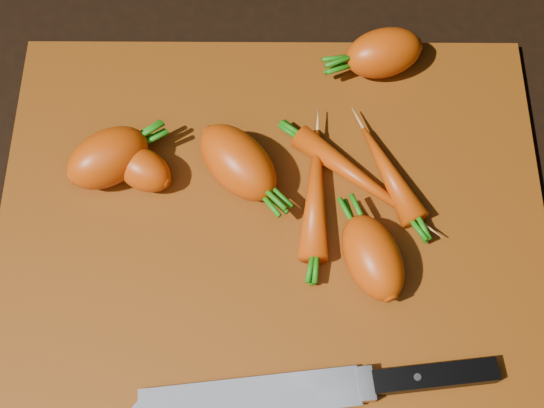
{
  "coord_description": "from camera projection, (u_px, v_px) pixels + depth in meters",
  "views": [
    {
      "loc": [
        0.0,
        -0.27,
        0.65
      ],
      "look_at": [
        0.0,
        0.01,
        0.03
      ],
      "focal_mm": 50.0,
      "sensor_mm": 36.0,
      "label": 1
    }
  ],
  "objects": [
    {
      "name": "carrot_0",
      "position": [
        108.0,
        158.0,
        0.69
      ],
      "size": [
        0.09,
        0.09,
        0.05
      ],
      "primitive_type": "ellipsoid",
      "rotation": [
        0.0,
        0.0,
        0.58
      ],
      "color": "#C33F05",
      "rests_on": "cutting_board"
    },
    {
      "name": "carrot_5",
      "position": [
        315.0,
        192.0,
        0.69
      ],
      "size": [
        0.03,
        0.13,
        0.03
      ],
      "primitive_type": "ellipsoid",
      "rotation": [
        0.0,
        0.0,
        1.52
      ],
      "color": "#C33F05",
      "rests_on": "cutting_board"
    },
    {
      "name": "carrot_7",
      "position": [
        389.0,
        173.0,
        0.69
      ],
      "size": [
        0.07,
        0.11,
        0.03
      ],
      "primitive_type": "ellipsoid",
      "rotation": [
        0.0,
        0.0,
        1.99
      ],
      "color": "#C33F05",
      "rests_on": "cutting_board"
    },
    {
      "name": "carrot_4",
      "position": [
        384.0,
        53.0,
        0.74
      ],
      "size": [
        0.09,
        0.07,
        0.05
      ],
      "primitive_type": "ellipsoid",
      "rotation": [
        0.0,
        0.0,
        3.42
      ],
      "color": "#C33F05",
      "rests_on": "cutting_board"
    },
    {
      "name": "carrot_1",
      "position": [
        143.0,
        169.0,
        0.69
      ],
      "size": [
        0.07,
        0.06,
        0.04
      ],
      "primitive_type": "ellipsoid",
      "rotation": [
        0.0,
        0.0,
        2.61
      ],
      "color": "#C33F05",
      "rests_on": "cutting_board"
    },
    {
      "name": "carrot_2",
      "position": [
        238.0,
        162.0,
        0.69
      ],
      "size": [
        0.1,
        0.1,
        0.05
      ],
      "primitive_type": "ellipsoid",
      "rotation": [
        0.0,
        0.0,
        -0.84
      ],
      "color": "#C33F05",
      "rests_on": "cutting_board"
    },
    {
      "name": "carrot_6",
      "position": [
        358.0,
        177.0,
        0.69
      ],
      "size": [
        0.12,
        0.11,
        0.02
      ],
      "primitive_type": "ellipsoid",
      "rotation": [
        0.0,
        0.0,
        -0.68
      ],
      "color": "#C33F05",
      "rests_on": "cutting_board"
    },
    {
      "name": "cutting_board",
      "position": [
        272.0,
        225.0,
        0.69
      ],
      "size": [
        0.5,
        0.4,
        0.01
      ],
      "primitive_type": "cube",
      "color": "#783A0C",
      "rests_on": "ground"
    },
    {
      "name": "knife",
      "position": [
        272.0,
        395.0,
        0.62
      ],
      "size": [
        0.3,
        0.06,
        0.02
      ],
      "rotation": [
        0.0,
        0.0,
        0.11
      ],
      "color": "gray",
      "rests_on": "cutting_board"
    },
    {
      "name": "ground",
      "position": [
        272.0,
        229.0,
        0.7
      ],
      "size": [
        2.0,
        2.0,
        0.01
      ],
      "primitive_type": "cube",
      "color": "black"
    },
    {
      "name": "carrot_3",
      "position": [
        373.0,
        257.0,
        0.65
      ],
      "size": [
        0.07,
        0.09,
        0.05
      ],
      "primitive_type": "ellipsoid",
      "rotation": [
        0.0,
        0.0,
        1.93
      ],
      "color": "#C33F05",
      "rests_on": "cutting_board"
    }
  ]
}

